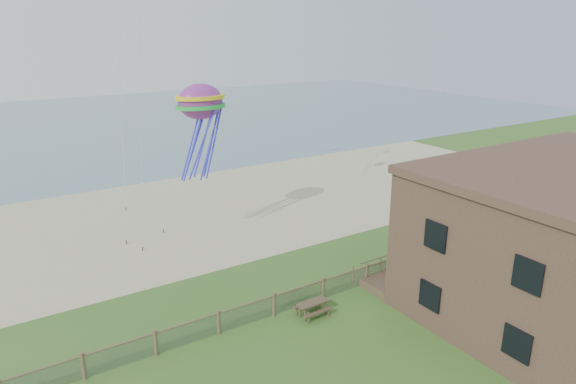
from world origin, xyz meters
name	(u,v)px	position (x,y,z in m)	size (l,w,h in m)	color
ground	(351,382)	(0.00, 0.00, 0.00)	(160.00, 160.00, 0.00)	#396322
sand_beach	(163,219)	(0.00, 22.00, 0.00)	(72.00, 20.00, 0.02)	tan
ocean	(58,127)	(0.00, 66.00, 0.00)	(160.00, 68.00, 0.02)	slate
chainlink_fence	(274,306)	(0.00, 6.00, 0.55)	(36.20, 0.20, 1.25)	brown
motel	(569,242)	(13.00, -1.00, 3.50)	(15.00, 10.00, 7.00)	#482F26
motel_deck	(464,258)	(13.00, 5.00, 0.25)	(15.00, 2.00, 0.50)	brown
picnic_table	(313,309)	(1.62, 4.96, 0.34)	(1.59, 1.20, 0.67)	brown
octopus_kite	(202,129)	(1.09, 16.41, 7.62)	(3.19, 2.25, 6.58)	red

